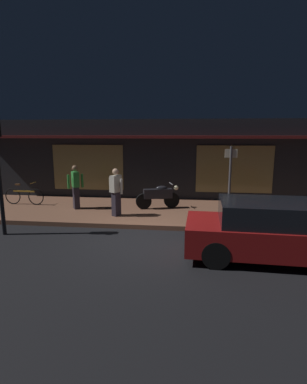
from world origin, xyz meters
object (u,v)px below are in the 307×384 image
parked_car_near (270,231)px  bicycle_extra (24,196)px  person_bystander (116,191)px  motorcycle (159,196)px  person_photographer (76,186)px  bicycle_parked (252,213)px  sign_post (230,175)px

parked_car_near → bicycle_extra: bearing=154.5°
person_bystander → parked_car_near: 5.31m
motorcycle → bicycle_extra: bearing=180.0°
bicycle_extra → person_bystander: person_bystander is taller
person_photographer → parked_car_near: 7.25m
person_photographer → motorcycle: bearing=7.3°
person_photographer → person_bystander: bearing=-25.3°
bicycle_extra → person_photographer: bearing=-9.7°
bicycle_parked → sign_post: bearing=111.2°
person_photographer → parked_car_near: (6.24, -3.68, -0.32)m
bicycle_parked → parked_car_near: 2.43m
motorcycle → bicycle_parked: 3.57m
bicycle_parked → person_photographer: size_ratio=0.99×
sign_post → parked_car_near: bearing=-82.7°
person_photographer → bicycle_extra: bearing=170.3°
person_photographer → sign_post: bearing=1.3°
motorcycle → person_bystander: bearing=-138.0°
bicycle_extra → sign_post: bearing=-1.9°
bicycle_extra → person_photographer: 2.44m
bicycle_parked → bicycle_extra: (-8.64, 1.67, 0.00)m
bicycle_parked → person_photographer: (-6.29, 1.27, 0.52)m
bicycle_extra → sign_post: (8.10, -0.27, 1.00)m
motorcycle → bicycle_extra: 5.49m
sign_post → bicycle_extra: bearing=178.1°
person_photographer → person_bystander: (1.77, -0.83, 0.00)m
bicycle_extra → parked_car_near: (8.58, -4.09, 0.20)m
motorcycle → bicycle_extra: (-5.48, 0.00, -0.14)m
sign_post → parked_car_near: (0.49, -3.81, -0.81)m
bicycle_parked → person_photographer: person_photographer is taller
person_photographer → sign_post: sign_post is taller
motorcycle → parked_car_near: parked_car_near is taller
person_bystander → sign_post: 4.13m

